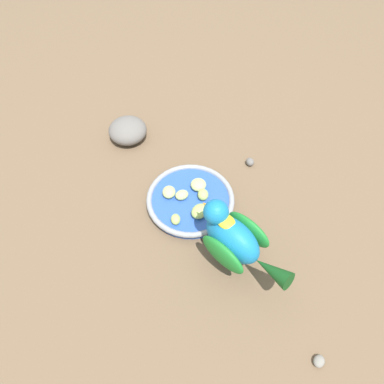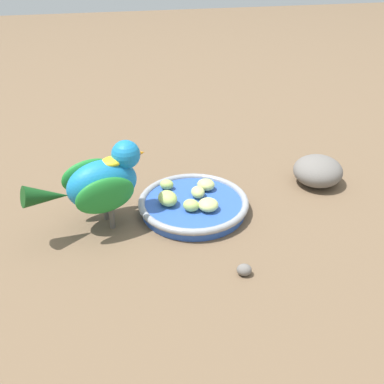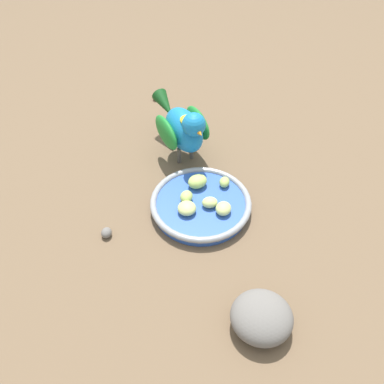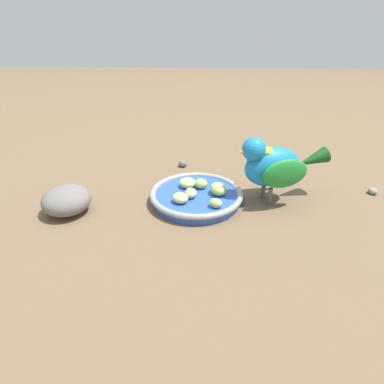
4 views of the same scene
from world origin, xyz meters
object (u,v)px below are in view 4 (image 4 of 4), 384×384
Objects in this scene: apple_piece_3 at (180,198)px; apple_piece_0 at (188,183)px; apple_piece_4 at (218,189)px; pebble_0 at (183,164)px; feeding_bowl at (196,196)px; parrot at (274,164)px; apple_piece_1 at (191,193)px; rock_large at (66,200)px; apple_piece_2 at (216,203)px; apple_piece_5 at (201,184)px; pebble_1 at (373,191)px.

apple_piece_0 is at bearing -9.02° from apple_piece_3.
apple_piece_4 is 1.77× the size of pebble_0.
apple_piece_4 is at bearing -90.72° from feeding_bowl.
pebble_0 is at bearing -59.19° from parrot.
apple_piece_0 is 0.90× the size of apple_piece_4.
feeding_bowl is 6.57× the size of apple_piece_1.
apple_piece_0 is at bearing -172.41° from pebble_0.
feeding_bowl is 2.03× the size of rock_large.
apple_piece_2 is 0.15m from parrot.
apple_piece_4 reaches higher than apple_piece_3.
parrot is 0.43m from rock_large.
feeding_bowl is 5.00× the size of apple_piece_4.
apple_piece_4 reaches higher than apple_piece_0.
feeding_bowl is at bearing -39.14° from apple_piece_3.
apple_piece_5 reaches higher than pebble_0.
rock_large is at bearing 93.63° from apple_piece_3.
apple_piece_5 is (-0.00, -0.03, 0.00)m from apple_piece_0.
apple_piece_5 is 1.29× the size of pebble_1.
apple_piece_4 is at bearing -75.44° from apple_piece_1.
rock_large is at bearing 99.68° from apple_piece_4.
apple_piece_1 is at bearing 154.02° from apple_piece_5.
apple_piece_4 is 0.35m from pebble_1.
apple_piece_0 is at bearing -24.14° from parrot.
pebble_0 is (0.24, 0.08, -0.02)m from apple_piece_2.
apple_piece_1 is at bearing -81.48° from rock_large.
apple_piece_3 reaches higher than apple_piece_2.
apple_piece_2 is 0.12× the size of parrot.
apple_piece_0 is at bearing 11.03° from apple_piece_1.
rock_large is at bearing 137.30° from pebble_0.
rock_large is 4.39× the size of pebble_1.
feeding_bowl is at bearing -36.11° from apple_piece_1.
parrot is at bearing -95.39° from apple_piece_5.
apple_piece_5 reaches higher than feeding_bowl.
apple_piece_1 is 0.06m from apple_piece_2.
apple_piece_2 is at bearing 173.27° from apple_piece_4.
parrot is 0.25m from pebble_1.
apple_piece_4 is at bearing -64.03° from apple_piece_3.
parrot is (-0.02, -0.18, 0.05)m from apple_piece_0.
parrot is (0.03, -0.17, 0.06)m from apple_piece_1.
apple_piece_3 is at bearing -86.37° from rock_large.
feeding_bowl is 7.75× the size of apple_piece_2.
apple_piece_5 reaches higher than apple_piece_1.
apple_piece_3 is at bearing 115.97° from apple_piece_4.
apple_piece_0 is at bearing 33.80° from feeding_bowl.
parrot is at bearing -75.01° from apple_piece_3.
apple_piece_2 is at bearing 10.82° from parrot.
rock_large reaches higher than feeding_bowl.
apple_piece_3 is 0.34× the size of rock_large.
pebble_0 is (0.16, 0.05, -0.02)m from apple_piece_5.
parrot reaches higher than apple_piece_0.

